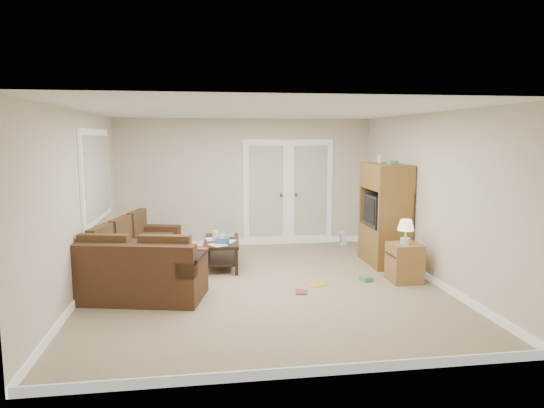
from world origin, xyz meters
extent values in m
plane|color=gray|center=(0.00, 0.00, 0.00)|extent=(5.50, 5.50, 0.00)
cube|color=white|center=(0.00, 0.00, 2.50)|extent=(5.00, 5.50, 0.02)
cube|color=beige|center=(-2.50, 0.00, 1.25)|extent=(0.02, 5.50, 2.50)
cube|color=beige|center=(2.50, 0.00, 1.25)|extent=(0.02, 5.50, 2.50)
cube|color=beige|center=(0.00, 2.75, 1.25)|extent=(5.00, 0.02, 2.50)
cube|color=beige|center=(0.00, -2.75, 1.25)|extent=(5.00, 0.02, 2.50)
cube|color=white|center=(0.40, 2.72, 1.02)|extent=(0.90, 0.04, 2.13)
cube|color=white|center=(1.30, 2.72, 1.02)|extent=(0.90, 0.04, 2.13)
cube|color=silver|center=(0.40, 2.69, 1.07)|extent=(0.68, 0.02, 1.80)
cube|color=silver|center=(1.30, 2.69, 1.07)|extent=(0.68, 0.02, 1.80)
cube|color=white|center=(-2.47, 1.00, 1.55)|extent=(0.04, 1.92, 1.42)
cube|color=silver|center=(-2.44, 1.00, 1.55)|extent=(0.02, 1.74, 1.24)
cube|color=#482D1B|center=(-1.90, 0.85, 0.20)|extent=(1.32, 2.32, 0.40)
cube|color=#482D1B|center=(-2.20, 0.92, 0.60)|extent=(0.71, 2.18, 0.41)
cube|color=#482D1B|center=(-1.68, 1.80, 0.50)|extent=(0.88, 0.41, 0.21)
cube|color=#523A21|center=(-1.82, 0.83, 0.46)|extent=(1.02, 2.16, 0.11)
cube|color=#482D1B|center=(-1.72, -0.31, 0.20)|extent=(1.86, 1.21, 0.40)
cube|color=#482D1B|center=(-1.79, -0.62, 0.60)|extent=(1.72, 0.60, 0.41)
cube|color=#482D1B|center=(-1.00, -0.47, 0.50)|extent=(0.41, 0.88, 0.21)
cube|color=#523A21|center=(-1.71, -0.24, 0.46)|extent=(1.70, 0.91, 0.11)
cube|color=black|center=(-1.00, -0.47, 0.62)|extent=(0.46, 0.81, 0.03)
cube|color=red|center=(-0.96, -0.27, 0.64)|extent=(0.32, 0.18, 0.02)
cube|color=black|center=(-0.56, 1.12, 0.44)|extent=(0.64, 1.16, 0.05)
cube|color=black|center=(-0.56, 1.12, 0.15)|extent=(0.55, 1.07, 0.03)
cylinder|color=white|center=(-0.66, 1.08, 0.54)|extent=(0.09, 0.09, 0.16)
cylinder|color=red|center=(-0.66, 1.08, 0.70)|extent=(0.01, 0.01, 0.14)
cube|color=#2E5B97|center=(-0.56, 0.81, 0.51)|extent=(0.23, 0.14, 0.09)
cube|color=white|center=(-0.56, 1.02, 0.46)|extent=(0.41, 0.64, 0.00)
cube|color=brown|center=(2.20, 0.97, 0.32)|extent=(0.61, 1.08, 0.64)
cube|color=brown|center=(2.20, 0.97, 1.49)|extent=(0.61, 1.08, 0.42)
cube|color=black|center=(2.18, 0.97, 0.90)|extent=(0.52, 0.65, 0.53)
cube|color=black|center=(1.92, 0.97, 0.92)|extent=(0.02, 0.55, 0.42)
cube|color=#469A5A|center=(2.19, 0.70, 1.73)|extent=(0.13, 0.19, 0.06)
cylinder|color=white|center=(2.20, 1.29, 1.76)|extent=(0.07, 0.07, 0.13)
cube|color=olive|center=(2.10, -0.10, 0.29)|extent=(0.45, 0.45, 0.58)
cylinder|color=beige|center=(2.10, -0.10, 0.62)|extent=(0.14, 0.14, 0.09)
cylinder|color=beige|center=(2.10, -0.10, 0.73)|extent=(0.03, 0.03, 0.12)
cone|color=white|center=(2.10, -0.10, 0.86)|extent=(0.25, 0.25, 0.16)
cube|color=white|center=(1.93, 2.45, 0.13)|extent=(0.12, 0.11, 0.27)
cube|color=gold|center=(0.78, -0.06, 0.00)|extent=(0.34, 0.32, 0.01)
cube|color=#469A5A|center=(1.55, 0.01, 0.04)|extent=(0.18, 0.21, 0.07)
imported|color=brown|center=(0.40, -0.38, 0.01)|extent=(0.21, 0.25, 0.02)
camera|label=1|loc=(-0.87, -6.75, 2.14)|focal=32.00mm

